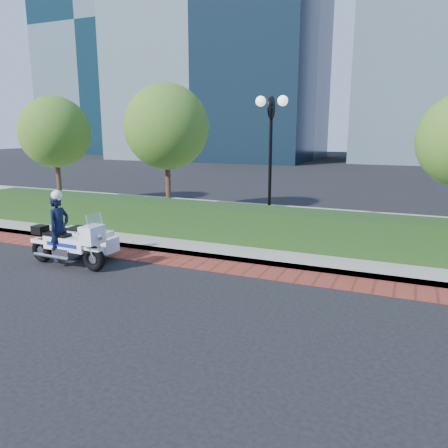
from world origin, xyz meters
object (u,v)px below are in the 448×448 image
at_px(lamppost, 271,142).
at_px(tree_a, 55,132).
at_px(tree_b, 167,127).
at_px(police_motorcycle, 73,238).

height_order(lamppost, tree_a, tree_a).
bearing_deg(tree_b, tree_a, 180.00).
bearing_deg(police_motorcycle, tree_b, 100.14).
bearing_deg(tree_a, tree_b, 0.00).
bearing_deg(lamppost, police_motorcycle, -126.84).
xyz_separation_m(lamppost, tree_b, (-4.50, 1.30, 0.48)).
height_order(tree_a, tree_b, tree_b).
distance_m(tree_b, police_motorcycle, 6.83).
bearing_deg(tree_a, lamppost, -7.41).
distance_m(tree_a, tree_b, 5.50).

